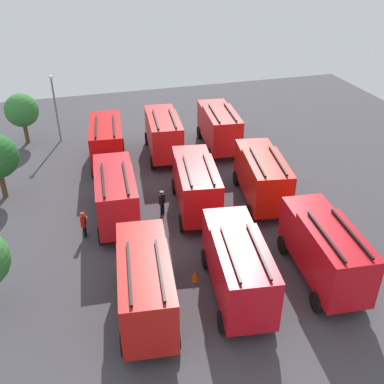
% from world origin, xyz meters
% --- Properties ---
extents(ground_plane, '(54.89, 54.89, 0.00)m').
position_xyz_m(ground_plane, '(0.00, 0.00, 0.00)').
color(ground_plane, '#423F44').
extents(fire_truck_0, '(7.39, 3.29, 3.88)m').
position_xyz_m(fire_truck_0, '(-8.92, -4.93, 2.15)').
color(fire_truck_0, red).
rests_on(fire_truck_0, ground).
extents(fire_truck_1, '(7.50, 3.69, 3.88)m').
position_xyz_m(fire_truck_1, '(-0.34, -4.99, 2.15)').
color(fire_truck_1, red).
rests_on(fire_truck_1, ground).
extents(fire_truck_2, '(7.41, 3.34, 3.88)m').
position_xyz_m(fire_truck_2, '(9.02, -4.99, 2.15)').
color(fire_truck_2, red).
rests_on(fire_truck_2, ground).
extents(fire_truck_3, '(7.46, 3.52, 3.88)m').
position_xyz_m(fire_truck_3, '(-8.94, 0.09, 2.15)').
color(fire_truck_3, red).
rests_on(fire_truck_3, ground).
extents(fire_truck_4, '(7.47, 3.57, 3.88)m').
position_xyz_m(fire_truck_4, '(-0.23, -0.20, 2.15)').
color(fire_truck_4, red).
rests_on(fire_truck_4, ground).
extents(fire_truck_5, '(7.40, 3.33, 3.88)m').
position_xyz_m(fire_truck_5, '(8.95, -0.01, 2.15)').
color(fire_truck_5, red).
rests_on(fire_truck_5, ground).
extents(fire_truck_6, '(7.43, 3.43, 3.88)m').
position_xyz_m(fire_truck_6, '(-8.97, 4.94, 2.15)').
color(fire_truck_6, red).
rests_on(fire_truck_6, ground).
extents(fire_truck_7, '(7.34, 3.14, 3.88)m').
position_xyz_m(fire_truck_7, '(-0.01, 5.19, 2.15)').
color(fire_truck_7, red).
rests_on(fire_truck_7, ground).
extents(fire_truck_8, '(7.41, 3.36, 3.88)m').
position_xyz_m(fire_truck_8, '(8.67, 4.77, 2.15)').
color(fire_truck_8, red).
rests_on(fire_truck_8, ground).
extents(firefighter_0, '(0.46, 0.47, 1.79)m').
position_xyz_m(firefighter_0, '(-0.03, 2.13, 1.01)').
color(firefighter_0, black).
rests_on(firefighter_0, ground).
extents(firefighter_1, '(0.48, 0.37, 1.79)m').
position_xyz_m(firefighter_1, '(-1.25, 7.47, 1.01)').
color(firefighter_1, black).
rests_on(firefighter_1, ground).
extents(firefighter_2, '(0.48, 0.43, 1.70)m').
position_xyz_m(firefighter_2, '(13.05, 3.48, 0.95)').
color(firefighter_2, black).
rests_on(firefighter_2, ground).
extents(firefighter_3, '(0.44, 0.48, 1.81)m').
position_xyz_m(firefighter_3, '(4.57, -6.44, 1.03)').
color(firefighter_3, black).
rests_on(firefighter_3, ground).
extents(tree_2, '(2.97, 2.97, 4.61)m').
position_xyz_m(tree_2, '(15.10, 11.45, 3.10)').
color(tree_2, brown).
rests_on(tree_2, ground).
extents(traffic_cone_0, '(0.47, 0.47, 0.68)m').
position_xyz_m(traffic_cone_0, '(-7.17, 1.87, 0.34)').
color(traffic_cone_0, '#F2600C').
rests_on(traffic_cone_0, ground).
extents(lamppost, '(0.36, 0.36, 6.13)m').
position_xyz_m(lamppost, '(14.70, 8.52, 3.62)').
color(lamppost, slate).
rests_on(lamppost, ground).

